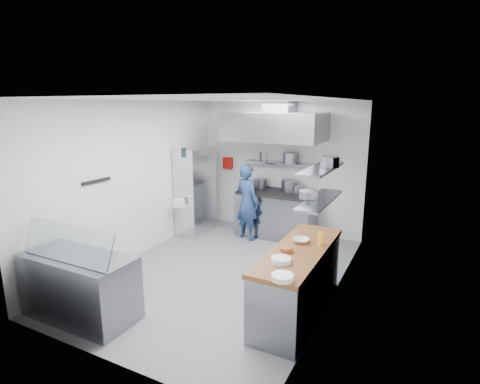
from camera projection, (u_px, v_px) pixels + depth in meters
The scene contains 36 objects.
floor at pixel (224, 272), 6.23m from camera, with size 5.00×5.00×0.00m, color slate.
ceiling at pixel (222, 99), 5.60m from camera, with size 5.00×5.00×0.00m, color silver.
wall_back at pixel (280, 168), 8.08m from camera, with size 3.60×0.02×2.80m, color white.
wall_front at pixel (100, 240), 3.74m from camera, with size 3.60×0.02×2.80m, color white.
wall_left at pixel (136, 180), 6.71m from camera, with size 5.00×0.02×2.80m, color white.
wall_right at pixel (337, 204), 5.12m from camera, with size 5.00×0.02×2.80m, color white.
gas_range at pixel (276, 215), 7.91m from camera, with size 1.60×0.80×0.90m, color gray.
cooktop at pixel (277, 193), 7.80m from camera, with size 1.57×0.78×0.06m, color black.
stock_pot_left at pixel (261, 183), 8.12m from camera, with size 0.30×0.30×0.20m, color slate.
stock_pot_mid at pixel (289, 186), 7.80m from camera, with size 0.33×0.33×0.24m, color slate.
stock_pot_right at pixel (298, 188), 7.71m from camera, with size 0.27×0.27×0.16m, color slate.
over_range_shelf at pixel (282, 163), 7.87m from camera, with size 1.60×0.30×0.04m, color gray.
shelf_pot_a at pixel (265, 155), 8.27m from camera, with size 0.24×0.24×0.18m, color slate.
shelf_pot_b at pixel (290, 158), 7.75m from camera, with size 0.29×0.29×0.22m, color slate.
extractor_hood at pixel (275, 127), 7.34m from camera, with size 1.90×1.15×0.55m, color gray.
hood_duct at pixel (280, 107), 7.45m from camera, with size 0.55×0.55×0.24m, color slate.
red_firebox at pixel (228, 163), 8.58m from camera, with size 0.22×0.10×0.26m, color #AD110D.
chef at pixel (247, 202), 7.65m from camera, with size 0.57×0.37×1.56m, color navy.
wire_rack at pixel (196, 191), 8.00m from camera, with size 0.50×0.90×1.85m, color silver.
rack_bin_a at pixel (179, 203), 7.50m from camera, with size 0.15×0.18×0.17m, color white.
rack_bin_b at pixel (190, 175), 7.75m from camera, with size 0.16×0.20×0.18m, color yellow.
rack_jar at pixel (184, 153), 7.40m from camera, with size 0.11×0.11×0.18m, color black.
knife_strip at pixel (96, 181), 5.88m from camera, with size 0.04×0.55×0.05m, color black.
prep_counter_base at pixel (298, 283), 4.96m from camera, with size 0.62×2.00×0.84m, color gray.
prep_counter_top at pixel (299, 251), 4.86m from camera, with size 0.65×2.04×0.06m, color brown.
plate_stack_a at pixel (283, 277), 3.98m from camera, with size 0.24×0.24×0.06m, color white.
plate_stack_b at pixel (281, 260), 4.42m from camera, with size 0.24×0.24×0.06m, color white.
copper_pan at pixel (286, 249), 4.74m from camera, with size 0.16×0.16×0.06m, color #C06636.
squeeze_bottle at pixel (320, 239), 4.96m from camera, with size 0.07×0.07×0.18m, color yellow.
mixing_bowl at pixel (301, 240), 5.07m from camera, with size 0.22×0.22×0.05m, color white.
wall_shelf_lower at pixel (320, 200), 4.91m from camera, with size 0.30×1.30×0.04m, color gray.
wall_shelf_upper at pixel (322, 169), 4.81m from camera, with size 0.30×1.30×0.04m, color gray.
shelf_pot_c at pixel (308, 195), 4.92m from camera, with size 0.24×0.24×0.10m, color slate.
shelf_pot_d at pixel (330, 162), 4.77m from camera, with size 0.24×0.24×0.14m, color slate.
display_case at pixel (80, 286), 4.84m from camera, with size 1.50×0.70×0.85m, color gray.
display_glass at pixel (67, 243), 4.59m from camera, with size 1.47×0.02×0.45m, color silver.
Camera 1 is at (2.86, -5.01, 2.72)m, focal length 28.00 mm.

